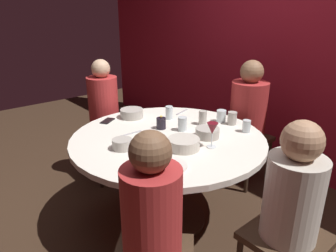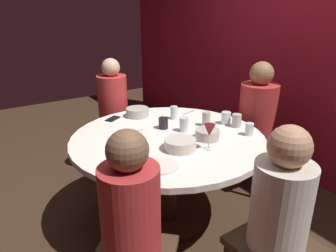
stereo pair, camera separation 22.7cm
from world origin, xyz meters
name	(u,v)px [view 1 (the left image)]	position (x,y,z in m)	size (l,w,h in m)	color
ground_plane	(168,218)	(0.00, 0.00, 0.00)	(8.00, 8.00, 0.00)	#382619
back_wall	(289,43)	(0.00, 1.54, 1.30)	(6.00, 0.10, 2.60)	maroon
dining_table	(168,153)	(0.00, 0.00, 0.60)	(1.43, 1.43, 0.73)	silver
seated_diner_left	(104,108)	(-0.95, 0.00, 0.72)	(0.40, 0.40, 1.19)	#3F2D1E
seated_diner_back	(248,110)	(0.00, 0.98, 0.74)	(0.40, 0.40, 1.19)	#3F2D1E
seated_diner_right	(293,198)	(0.99, 0.00, 0.70)	(0.40, 0.40, 1.13)	#3F2D1E
seated_diner_front_right	(152,219)	(0.66, -0.66, 0.71)	(0.57, 0.57, 1.15)	#3F2D1E
candle_holder	(161,123)	(-0.15, 0.06, 0.78)	(0.07, 0.07, 0.11)	black
wine_glass	(212,130)	(0.34, 0.10, 0.86)	(0.08, 0.08, 0.18)	silver
dinner_plate	(169,166)	(0.36, -0.30, 0.74)	(0.22, 0.22, 0.01)	silver
cell_phone	(107,121)	(-0.57, -0.18, 0.74)	(0.07, 0.14, 0.01)	black
bowl_serving_large	(122,144)	(-0.03, -0.38, 0.77)	(0.13, 0.13, 0.07)	#B2ADA3
bowl_salad_center	(184,144)	(0.23, -0.06, 0.77)	(0.22, 0.22, 0.07)	beige
bowl_small_white	(207,133)	(0.20, 0.21, 0.77)	(0.17, 0.17, 0.07)	#B2ADA3
bowl_sauce_side	(132,113)	(-0.52, 0.03, 0.77)	(0.20, 0.20, 0.07)	#B2ADA3
cup_near_candle	(232,118)	(0.15, 0.56, 0.79)	(0.07, 0.07, 0.10)	#B2ADA3
cup_by_left_diner	(169,113)	(-0.29, 0.26, 0.79)	(0.06, 0.06, 0.11)	silver
cup_by_right_diner	(203,118)	(-0.01, 0.37, 0.79)	(0.06, 0.06, 0.12)	#B2ADA3
cup_center_front	(221,116)	(0.05, 0.54, 0.78)	(0.08, 0.08, 0.10)	silver
cup_far_edge	(182,124)	(-0.01, 0.16, 0.79)	(0.07, 0.07, 0.11)	silver
cup_beside_wine	(246,126)	(0.32, 0.51, 0.78)	(0.06, 0.06, 0.09)	silver
fork_near_plate	(182,112)	(-0.34, 0.46, 0.74)	(0.02, 0.18, 0.01)	#B7B7BC
knife_near_plate	(131,133)	(-0.21, -0.18, 0.74)	(0.02, 0.18, 0.01)	#B7B7BC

